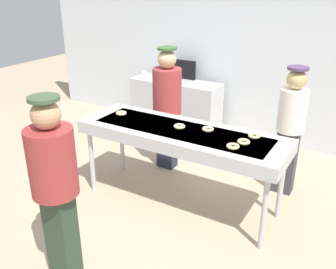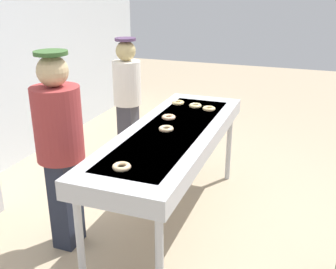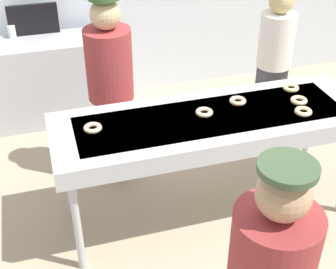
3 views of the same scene
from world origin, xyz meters
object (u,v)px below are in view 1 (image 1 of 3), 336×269
(worker_baker, at_px, (290,125))
(plain_donut_4, at_px, (243,142))
(paper_cup_0, at_px, (144,75))
(plain_donut_3, at_px, (179,126))
(plain_donut_2, at_px, (121,113))
(prep_counter, at_px, (176,107))
(plain_donut_0, at_px, (208,129))
(worker_assistant, at_px, (167,100))
(fryer_conveyor, at_px, (181,136))
(paper_cup_1, at_px, (169,74))
(plain_donut_5, at_px, (233,146))
(menu_display, at_px, (182,69))
(plain_donut_1, at_px, (254,136))
(customer_waiting, at_px, (55,180))

(worker_baker, bearing_deg, plain_donut_4, 73.62)
(paper_cup_0, bearing_deg, plain_donut_3, -46.62)
(plain_donut_2, distance_m, prep_counter, 1.92)
(plain_donut_0, bearing_deg, worker_assistant, 145.53)
(fryer_conveyor, height_order, paper_cup_1, paper_cup_1)
(plain_donut_0, bearing_deg, plain_donut_5, -35.21)
(worker_assistant, distance_m, menu_display, 1.47)
(plain_donut_5, xyz_separation_m, paper_cup_0, (-2.35, 1.94, 0.01))
(plain_donut_3, distance_m, plain_donut_5, 0.73)
(plain_donut_1, bearing_deg, worker_baker, 73.11)
(plain_donut_2, bearing_deg, worker_assistant, 69.69)
(plain_donut_4, distance_m, customer_waiting, 1.84)
(prep_counter, xyz_separation_m, menu_display, (0.00, 0.20, 0.60))
(fryer_conveyor, distance_m, plain_donut_4, 0.72)
(plain_donut_3, height_order, menu_display, menu_display)
(worker_baker, xyz_separation_m, paper_cup_1, (-2.33, 1.16, 0.08))
(paper_cup_1, bearing_deg, menu_display, 9.83)
(plain_donut_3, height_order, worker_baker, worker_baker)
(plain_donut_0, height_order, paper_cup_1, paper_cup_1)
(worker_baker, height_order, menu_display, worker_baker)
(prep_counter, bearing_deg, plain_donut_4, -45.65)
(fryer_conveyor, height_order, worker_baker, worker_baker)
(fryer_conveyor, xyz_separation_m, paper_cup_1, (-1.37, 2.06, 0.10))
(worker_assistant, xyz_separation_m, prep_counter, (-0.53, 1.17, -0.52))
(plain_donut_2, distance_m, customer_waiting, 1.68)
(customer_waiting, relative_size, paper_cup_1, 13.27)
(plain_donut_0, distance_m, worker_baker, 1.05)
(fryer_conveyor, bearing_deg, menu_display, 118.59)
(plain_donut_4, bearing_deg, plain_donut_0, 163.97)
(plain_donut_2, relative_size, prep_counter, 0.09)
(plain_donut_4, height_order, paper_cup_1, paper_cup_1)
(fryer_conveyor, relative_size, plain_donut_4, 18.18)
(plain_donut_3, distance_m, paper_cup_0, 2.40)
(fryer_conveyor, height_order, worker_assistant, worker_assistant)
(plain_donut_3, xyz_separation_m, menu_display, (-1.10, 2.06, 0.10))
(plain_donut_0, bearing_deg, plain_donut_1, 8.92)
(plain_donut_2, distance_m, plain_donut_5, 1.54)
(plain_donut_5, height_order, worker_baker, worker_baker)
(customer_waiting, height_order, paper_cup_1, customer_waiting)
(plain_donut_4, bearing_deg, fryer_conveyor, 179.67)
(customer_waiting, bearing_deg, fryer_conveyor, 63.65)
(paper_cup_0, bearing_deg, plain_donut_1, -32.85)
(paper_cup_1, relative_size, menu_display, 0.25)
(paper_cup_0, distance_m, paper_cup_1, 0.43)
(plain_donut_0, xyz_separation_m, plain_donut_2, (-1.12, -0.07, 0.00))
(plain_donut_2, relative_size, plain_donut_4, 1.00)
(fryer_conveyor, relative_size, worker_baker, 1.50)
(plain_donut_0, relative_size, worker_assistant, 0.08)
(plain_donut_4, bearing_deg, worker_assistant, 151.17)
(plain_donut_0, xyz_separation_m, worker_assistant, (-0.87, 0.60, 0.02))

